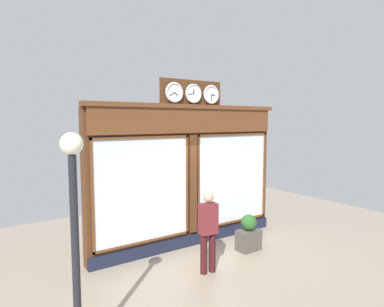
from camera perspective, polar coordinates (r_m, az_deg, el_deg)
ground_plane at (r=6.68m, az=14.84°, el=-22.09°), size 14.00×14.00×0.00m
shop_facade at (r=8.23m, az=-0.49°, el=-3.57°), size 5.31×0.42×4.06m
pedestrian at (r=6.86m, az=2.79°, el=-12.70°), size 0.38×0.26×1.69m
street_lamp at (r=4.40m, az=-19.63°, el=-8.99°), size 0.28×0.28×2.95m
planter_box at (r=8.31m, az=9.69°, el=-14.45°), size 0.56×0.36×0.49m
planter_shrub at (r=8.17m, az=9.74°, el=-11.60°), size 0.38×0.38×0.38m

